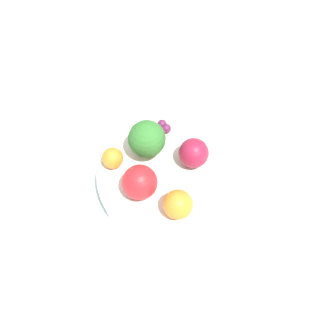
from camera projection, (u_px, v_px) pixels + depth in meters
The scene contains 9 objects.
ground_plane at pixel (168, 186), 0.61m from camera, with size 6.00×6.00×0.00m, color gray.
table_surface at pixel (168, 184), 0.60m from camera, with size 1.20×1.20×0.02m.
bowl at pixel (168, 176), 0.57m from camera, with size 0.24×0.24×0.03m.
broccoli at pixel (147, 139), 0.55m from camera, with size 0.06×0.06×0.07m.
apple_red at pixel (194, 153), 0.55m from camera, with size 0.05×0.05×0.05m.
apple_green at pixel (140, 182), 0.52m from camera, with size 0.06×0.06×0.06m.
orange_front at pixel (113, 158), 0.55m from camera, with size 0.04×0.04×0.04m.
orange_back at pixel (178, 204), 0.50m from camera, with size 0.05×0.05×0.05m.
grape_cluster at pixel (162, 128), 0.60m from camera, with size 0.03×0.03×0.02m.
Camera 1 is at (0.29, -0.01, 0.53)m, focal length 35.00 mm.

